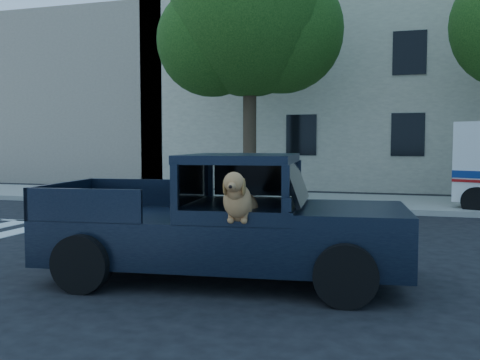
# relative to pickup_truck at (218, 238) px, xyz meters

# --- Properties ---
(ground) EXTENTS (120.00, 120.00, 0.00)m
(ground) POSITION_rel_pickup_truck_xyz_m (1.57, 0.48, -0.59)
(ground) COLOR black
(ground) RESTS_ON ground
(far_sidewalk) EXTENTS (60.00, 4.00, 0.15)m
(far_sidewalk) POSITION_rel_pickup_truck_xyz_m (1.57, 9.68, -0.51)
(far_sidewalk) COLOR gray
(far_sidewalk) RESTS_ON ground
(lane_stripes) EXTENTS (21.60, 0.14, 0.01)m
(lane_stripes) POSITION_rel_pickup_truck_xyz_m (3.57, 3.88, -0.58)
(lane_stripes) COLOR silver
(lane_stripes) RESTS_ON ground
(street_tree_left) EXTENTS (6.00, 5.20, 8.60)m
(street_tree_left) POSITION_rel_pickup_truck_xyz_m (-2.40, 10.10, 5.12)
(street_tree_left) COLOR #332619
(street_tree_left) RESTS_ON ground
(building_main) EXTENTS (26.00, 6.00, 9.00)m
(building_main) POSITION_rel_pickup_truck_xyz_m (4.57, 16.98, 3.91)
(building_main) COLOR beige
(building_main) RESTS_ON ground
(building_left) EXTENTS (12.00, 6.00, 8.00)m
(building_left) POSITION_rel_pickup_truck_xyz_m (-13.43, 16.98, 3.41)
(building_left) COLOR tan
(building_left) RESTS_ON ground
(pickup_truck) EXTENTS (5.04, 2.67, 1.74)m
(pickup_truck) POSITION_rel_pickup_truck_xyz_m (0.00, 0.00, 0.00)
(pickup_truck) COLOR black
(pickup_truck) RESTS_ON ground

